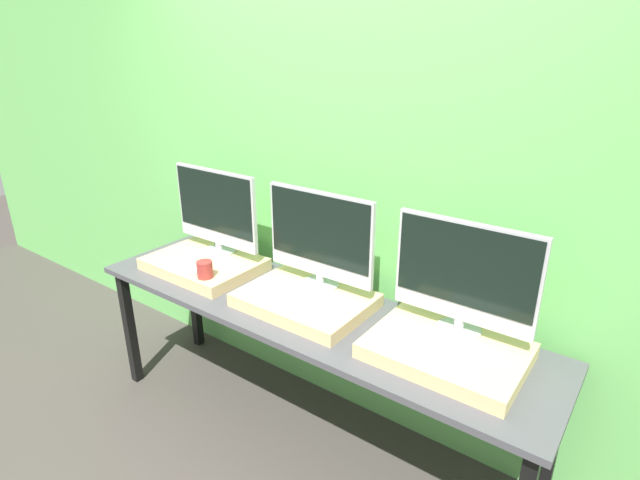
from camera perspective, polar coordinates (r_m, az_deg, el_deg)
ground_plane at (r=2.67m, az=-6.06°, el=-24.73°), size 12.00×12.00×0.00m
wall_back at (r=2.46m, az=3.40°, el=6.90°), size 8.00×0.04×2.60m
workbench at (r=2.41m, az=-1.83°, el=-9.13°), size 2.35×0.61×0.76m
wooden_riser_left at (r=2.81m, az=-13.08°, el=-2.68°), size 0.60×0.44×0.06m
monitor_left at (r=2.78m, az=-11.79°, el=3.36°), size 0.58×0.18×0.47m
keyboard_left at (r=2.71m, az=-15.57°, el=-2.98°), size 0.26×0.11×0.01m
mug at (r=2.56m, az=-13.03°, el=-3.31°), size 0.08×0.08×0.09m
wooden_riser_center at (r=2.37m, az=-1.68°, el=-6.89°), size 0.60×0.44×0.06m
monitor_center at (r=2.34m, az=-0.02°, el=0.25°), size 0.58×0.18×0.47m
keyboard_center at (r=2.25m, az=-4.11°, el=-7.51°), size 0.26×0.11×0.01m
wooden_riser_right at (r=2.08m, az=14.19°, el=-12.15°), size 0.60×0.44×0.06m
monitor_right at (r=2.04m, az=16.17°, el=-4.01°), size 0.58×0.18×0.47m
keyboard_right at (r=1.93m, az=12.49°, el=-13.34°), size 0.26×0.11×0.01m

